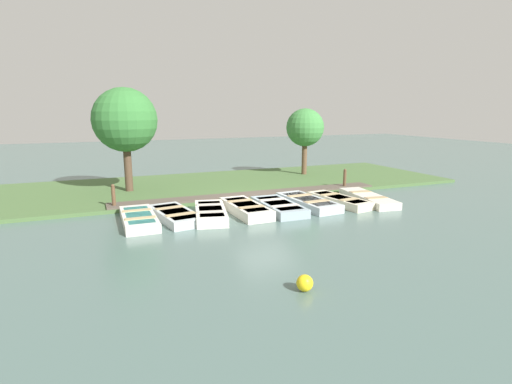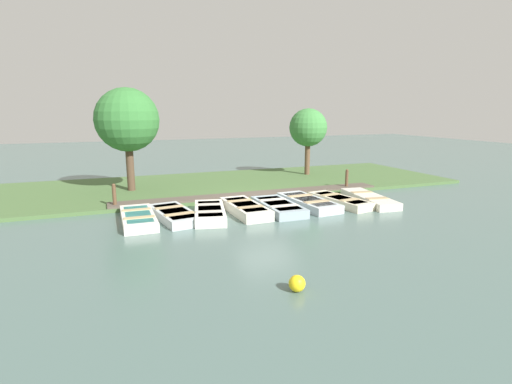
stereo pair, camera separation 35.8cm
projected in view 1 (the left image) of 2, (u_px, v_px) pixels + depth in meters
name	position (u px, v px, depth m)	size (l,w,h in m)	color
ground_plane	(266.00, 205.00, 16.95)	(80.00, 80.00, 0.00)	#4C6660
shore_bank	(229.00, 184.00, 21.47)	(8.00, 24.00, 0.15)	#476638
dock_walkway	(253.00, 196.00, 18.34)	(1.01, 12.66, 0.23)	#51473D
rowboat_0	(139.00, 218.00, 14.27)	(3.10, 1.15, 0.35)	silver
rowboat_1	(175.00, 215.00, 14.76)	(3.18, 1.65, 0.34)	#B2BCC1
rowboat_2	(211.00, 213.00, 14.99)	(3.14, 1.74, 0.38)	silver
rowboat_3	(246.00, 208.00, 15.59)	(3.09, 1.20, 0.41)	beige
rowboat_4	(279.00, 207.00, 15.98)	(3.05, 1.27, 0.37)	#8C9EA8
rowboat_5	(308.00, 202.00, 16.77)	(3.40, 1.46, 0.36)	#B2BCC1
rowboat_6	(339.00, 200.00, 17.15)	(3.25, 1.46, 0.34)	beige
rowboat_7	(368.00, 198.00, 17.61)	(3.62, 1.48, 0.34)	beige
mooring_post_near	(114.00, 197.00, 15.93)	(0.15, 0.15, 1.09)	brown
mooring_post_far	(345.00, 179.00, 20.03)	(0.15, 0.15, 1.09)	brown
buoy	(305.00, 283.00, 8.90)	(0.38, 0.38, 0.38)	yellow
park_tree_far_left	(125.00, 120.00, 18.58)	(2.98, 2.98, 5.02)	#4C3828
park_tree_left	(305.00, 128.00, 23.69)	(2.24, 2.24, 4.07)	brown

